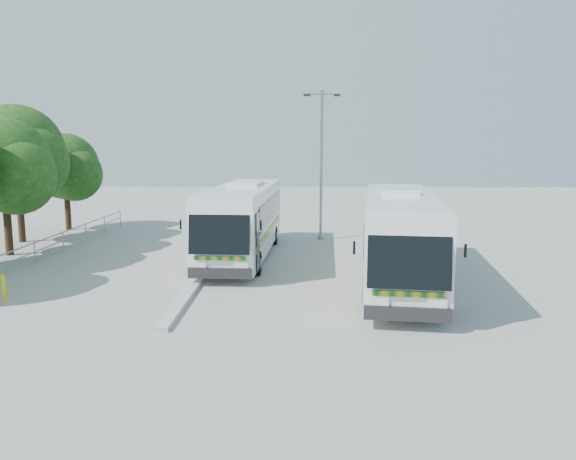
{
  "coord_description": "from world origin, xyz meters",
  "views": [
    {
      "loc": [
        1.49,
        -20.92,
        5.15
      ],
      "look_at": [
        1.11,
        2.3,
        1.66
      ],
      "focal_mm": 35.0,
      "sensor_mm": 36.0,
      "label": 1
    }
  ],
  "objects_px": {
    "tree_far_d": "(18,152)",
    "tree_far_e": "(66,167)",
    "coach_main": "(244,218)",
    "bollard": "(4,288)",
    "coach_adjacent": "(399,235)",
    "tree_far_c": "(5,165)",
    "lamppost": "(321,159)"
  },
  "relations": [
    {
      "from": "tree_far_c",
      "to": "tree_far_e",
      "type": "bearing_deg",
      "value": 93.54
    },
    {
      "from": "coach_adjacent",
      "to": "lamppost",
      "type": "bearing_deg",
      "value": 112.18
    },
    {
      "from": "coach_main",
      "to": "coach_adjacent",
      "type": "bearing_deg",
      "value": -34.58
    },
    {
      "from": "tree_far_d",
      "to": "coach_main",
      "type": "bearing_deg",
      "value": -17.47
    },
    {
      "from": "tree_far_d",
      "to": "lamppost",
      "type": "bearing_deg",
      "value": 3.82
    },
    {
      "from": "tree_far_e",
      "to": "bollard",
      "type": "xyz_separation_m",
      "value": [
        4.35,
        -16.21,
        -3.42
      ]
    },
    {
      "from": "tree_far_e",
      "to": "coach_adjacent",
      "type": "relative_size",
      "value": 0.48
    },
    {
      "from": "coach_main",
      "to": "lamppost",
      "type": "xyz_separation_m",
      "value": [
        3.81,
        4.95,
        2.66
      ]
    },
    {
      "from": "tree_far_c",
      "to": "tree_far_e",
      "type": "distance_m",
      "value": 8.22
    },
    {
      "from": "tree_far_d",
      "to": "lamppost",
      "type": "relative_size",
      "value": 0.91
    },
    {
      "from": "coach_adjacent",
      "to": "lamppost",
      "type": "distance_m",
      "value": 10.53
    },
    {
      "from": "coach_adjacent",
      "to": "bollard",
      "type": "relative_size",
      "value": 13.22
    },
    {
      "from": "tree_far_c",
      "to": "tree_far_d",
      "type": "distance_m",
      "value": 3.93
    },
    {
      "from": "tree_far_d",
      "to": "tree_far_e",
      "type": "height_order",
      "value": "tree_far_d"
    },
    {
      "from": "tree_far_c",
      "to": "lamppost",
      "type": "xyz_separation_m",
      "value": [
        14.93,
        4.78,
        0.21
      ]
    },
    {
      "from": "tree_far_c",
      "to": "tree_far_e",
      "type": "relative_size",
      "value": 1.1
    },
    {
      "from": "tree_far_c",
      "to": "lamppost",
      "type": "distance_m",
      "value": 15.67
    },
    {
      "from": "tree_far_c",
      "to": "coach_main",
      "type": "xyz_separation_m",
      "value": [
        11.12,
        -0.18,
        -2.45
      ]
    },
    {
      "from": "tree_far_e",
      "to": "lamppost",
      "type": "distance_m",
      "value": 15.82
    },
    {
      "from": "tree_far_e",
      "to": "coach_main",
      "type": "xyz_separation_m",
      "value": [
        11.63,
        -8.38,
        -2.08
      ]
    },
    {
      "from": "coach_main",
      "to": "coach_adjacent",
      "type": "relative_size",
      "value": 0.98
    },
    {
      "from": "coach_main",
      "to": "lamppost",
      "type": "bearing_deg",
      "value": 55.65
    },
    {
      "from": "coach_adjacent",
      "to": "coach_main",
      "type": "bearing_deg",
      "value": 149.94
    },
    {
      "from": "tree_far_c",
      "to": "tree_far_d",
      "type": "xyz_separation_m",
      "value": [
        -1.19,
        3.7,
        0.56
      ]
    },
    {
      "from": "coach_main",
      "to": "bollard",
      "type": "bearing_deg",
      "value": -129.69
    },
    {
      "from": "tree_far_c",
      "to": "coach_main",
      "type": "distance_m",
      "value": 11.39
    },
    {
      "from": "tree_far_e",
      "to": "coach_main",
      "type": "height_order",
      "value": "tree_far_e"
    },
    {
      "from": "coach_adjacent",
      "to": "tree_far_c",
      "type": "bearing_deg",
      "value": 171.45
    },
    {
      "from": "tree_far_c",
      "to": "coach_adjacent",
      "type": "relative_size",
      "value": 0.53
    },
    {
      "from": "bollard",
      "to": "tree_far_c",
      "type": "bearing_deg",
      "value": 115.66
    },
    {
      "from": "lamppost",
      "to": "tree_far_c",
      "type": "bearing_deg",
      "value": -164.74
    },
    {
      "from": "tree_far_d",
      "to": "bollard",
      "type": "distance_m",
      "value": 13.47
    }
  ]
}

